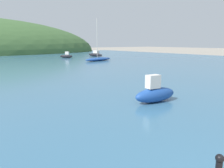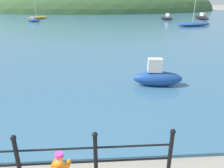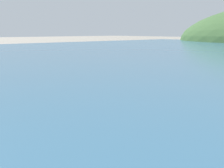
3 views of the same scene
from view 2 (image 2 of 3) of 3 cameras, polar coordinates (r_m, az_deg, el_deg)
water at (r=34.51m, az=-5.37°, el=15.64°), size 80.00×60.00×0.10m
far_hillside at (r=68.06m, az=-4.76°, el=18.70°), size 69.66×38.31×18.14m
iron_railing at (r=5.03m, az=-14.22°, el=-17.79°), size 5.06×0.12×1.21m
boat_nearest_quay at (r=41.87m, az=22.42°, el=15.82°), size 1.34×4.14×1.10m
boat_blue_hull at (r=38.80m, az=14.13°, el=16.39°), size 1.87×2.01×1.09m
boat_mid_harbor at (r=9.82m, az=11.75°, el=1.82°), size 2.21×0.91×1.23m
boat_twin_mast at (r=31.81m, az=20.65°, el=14.42°), size 5.08×2.22×5.90m
boat_far_left at (r=37.11m, az=-19.77°, el=15.44°), size 2.12×1.00×0.83m
boat_white_sailboat at (r=41.53m, az=-18.91°, el=16.10°), size 3.50×2.82×4.46m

